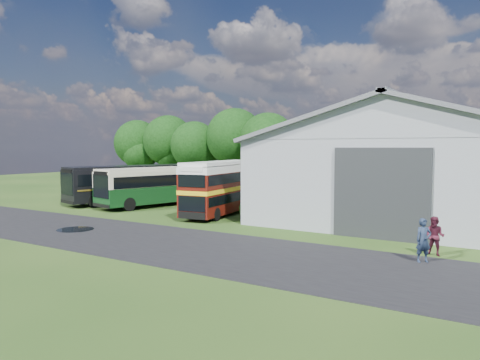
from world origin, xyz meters
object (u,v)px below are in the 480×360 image
Objects in this scene: bus_green_single at (164,185)px; bus_maroon_double at (223,188)px; bus_dark_single at (133,183)px; storage_shed at (426,159)px; visitor_a at (423,241)px; visitor_b at (435,237)px.

bus_green_single is 1.29× the size of bus_maroon_double.
bus_maroon_double is 0.76× the size of bus_dark_single.
storage_shed reaches higher than visitor_a.
storage_shed is 13.66× the size of visitor_b.
visitor_b is (3.25, -14.61, -3.26)m from storage_shed.
storage_shed is 16.75m from visitor_a.
bus_dark_single is at bearing 174.57° from visitor_b.
bus_maroon_double is at bearing -145.64° from storage_shed.
storage_shed is at bearing 61.13° from visitor_a.
bus_dark_single is at bearing 162.03° from bus_maroon_double.
bus_green_single is 24.65m from visitor_b.
visitor_b is (0.21, 1.54, -0.05)m from visitor_a.
bus_maroon_double reaches higher than visitor_a.
bus_green_single reaches higher than visitor_a.
bus_maroon_double is at bearing 170.27° from visitor_b.
bus_maroon_double is (-12.70, -8.68, -2.18)m from storage_shed.
visitor_a reaches higher than visitor_b.
visitor_a is (15.74, -7.47, -1.03)m from bus_maroon_double.
visitor_a is (23.18, -9.27, -0.79)m from bus_green_single.
bus_dark_single is at bearing -169.40° from bus_green_single.
visitor_b is (15.94, -5.93, -1.08)m from bus_maroon_double.
bus_dark_single is (-24.02, -6.74, -2.38)m from storage_shed.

